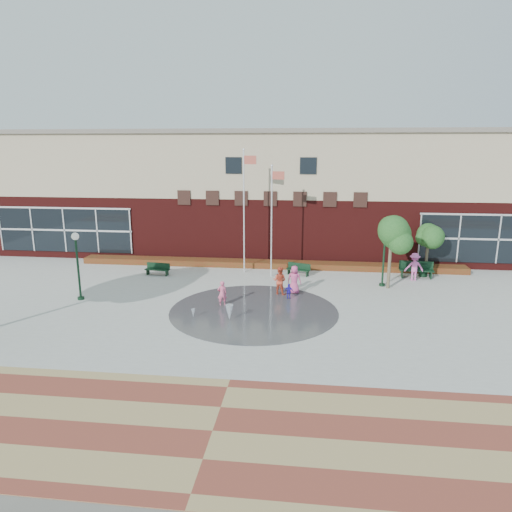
# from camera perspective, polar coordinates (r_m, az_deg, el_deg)

# --- Properties ---
(ground) EXTENTS (120.00, 120.00, 0.00)m
(ground) POSITION_cam_1_polar(r_m,az_deg,el_deg) (20.23, -1.32, -9.83)
(ground) COLOR #666056
(ground) RESTS_ON ground
(plaza_concrete) EXTENTS (46.00, 18.00, 0.01)m
(plaza_concrete) POSITION_cam_1_polar(r_m,az_deg,el_deg) (23.93, 0.00, -6.06)
(plaza_concrete) COLOR #A8A8A0
(plaza_concrete) RESTS_ON ground
(paver_band) EXTENTS (46.00, 6.00, 0.01)m
(paver_band) POSITION_cam_1_polar(r_m,az_deg,el_deg) (14.17, -5.46, -20.97)
(paver_band) COLOR brown
(paver_band) RESTS_ON ground
(splash_pad) EXTENTS (8.40, 8.40, 0.01)m
(splash_pad) POSITION_cam_1_polar(r_m,az_deg,el_deg) (23.00, -0.29, -6.88)
(splash_pad) COLOR #383A3D
(splash_pad) RESTS_ON ground
(library_building) EXTENTS (44.40, 10.40, 9.20)m
(library_building) POSITION_cam_1_polar(r_m,az_deg,el_deg) (36.13, 2.47, 8.13)
(library_building) COLOR #47100F
(library_building) RESTS_ON ground
(flower_bed) EXTENTS (26.00, 1.20, 0.40)m
(flower_bed) POSITION_cam_1_polar(r_m,az_deg,el_deg) (31.16, 1.60, -1.42)
(flower_bed) COLOR maroon
(flower_bed) RESTS_ON ground
(flagpole_left) EXTENTS (0.90, 0.34, 7.92)m
(flagpole_left) POSITION_cam_1_polar(r_m,az_deg,el_deg) (29.05, -1.45, 6.36)
(flagpole_left) COLOR white
(flagpole_left) RESTS_ON ground
(flagpole_right) EXTENTS (0.84, 0.27, 6.98)m
(flagpole_right) POSITION_cam_1_polar(r_m,az_deg,el_deg) (28.16, 2.04, 5.09)
(flagpole_right) COLOR white
(flagpole_right) RESTS_ON ground
(lamp_left) EXTENTS (0.39, 0.39, 3.67)m
(lamp_left) POSITION_cam_1_polar(r_m,az_deg,el_deg) (25.77, -21.44, -0.31)
(lamp_left) COLOR black
(lamp_left) RESTS_ON ground
(lamp_right) EXTENTS (0.38, 0.38, 3.59)m
(lamp_right) POSITION_cam_1_polar(r_m,az_deg,el_deg) (27.44, 15.75, 0.81)
(lamp_right) COLOR black
(lamp_right) RESTS_ON ground
(bench_left) EXTENTS (1.61, 0.60, 0.79)m
(bench_left) POSITION_cam_1_polar(r_m,az_deg,el_deg) (29.81, -12.21, -1.90)
(bench_left) COLOR black
(bench_left) RESTS_ON ground
(bench_mid) EXTENTS (1.58, 0.93, 0.77)m
(bench_mid) POSITION_cam_1_polar(r_m,az_deg,el_deg) (29.28, 5.30, -1.94)
(bench_mid) COLOR black
(bench_mid) RESTS_ON ground
(bench_right) EXTENTS (2.10, 0.72, 1.04)m
(bench_right) POSITION_cam_1_polar(r_m,az_deg,el_deg) (30.26, 19.38, -1.99)
(bench_right) COLOR black
(bench_right) RESTS_ON ground
(trash_can) EXTENTS (0.56, 0.56, 0.91)m
(trash_can) POSITION_cam_1_polar(r_m,az_deg,el_deg) (30.69, 20.17, -1.60)
(trash_can) COLOR black
(trash_can) RESTS_ON ground
(tree_mid) EXTENTS (2.59, 2.59, 4.37)m
(tree_mid) POSITION_cam_1_polar(r_m,az_deg,el_deg) (26.89, 16.58, 2.58)
(tree_mid) COLOR #4F4331
(tree_mid) RESTS_ON ground
(tree_small_right) EXTENTS (2.01, 2.01, 3.44)m
(tree_small_right) POSITION_cam_1_polar(r_m,az_deg,el_deg) (31.15, 20.76, 2.44)
(tree_small_right) COLOR #4F4331
(tree_small_right) RESTS_ON ground
(water_jet_a) EXTENTS (0.39, 0.39, 0.75)m
(water_jet_a) POSITION_cam_1_polar(r_m,az_deg,el_deg) (21.80, -3.34, -8.09)
(water_jet_a) COLOR white
(water_jet_a) RESTS_ON ground
(water_jet_b) EXTENTS (0.18, 0.18, 0.41)m
(water_jet_b) POSITION_cam_1_polar(r_m,az_deg,el_deg) (22.33, -7.83, -7.66)
(water_jet_b) COLOR white
(water_jet_b) RESTS_ON ground
(child_splash) EXTENTS (0.56, 0.46, 1.32)m
(child_splash) POSITION_cam_1_polar(r_m,az_deg,el_deg) (23.60, -4.26, -4.69)
(child_splash) COLOR #E95C85
(child_splash) RESTS_ON ground
(adult_red) EXTENTS (0.91, 0.80, 1.58)m
(adult_red) POSITION_cam_1_polar(r_m,az_deg,el_deg) (25.29, 2.97, -3.11)
(adult_red) COLOR #CA462D
(adult_red) RESTS_ON ground
(adult_pink) EXTENTS (0.87, 0.65, 1.60)m
(adult_pink) POSITION_cam_1_polar(r_m,az_deg,el_deg) (25.53, 4.81, -2.96)
(adult_pink) COLOR #CB4680
(adult_pink) RESTS_ON ground
(child_blue) EXTENTS (0.55, 0.31, 0.88)m
(child_blue) POSITION_cam_1_polar(r_m,az_deg,el_deg) (24.62, 4.14, -4.45)
(child_blue) COLOR #2D1CBF
(child_blue) RESTS_ON ground
(person_bench) EXTENTS (1.13, 0.67, 1.72)m
(person_bench) POSITION_cam_1_polar(r_m,az_deg,el_deg) (29.53, 19.17, -1.28)
(person_bench) COLOR #E761B9
(person_bench) RESTS_ON ground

